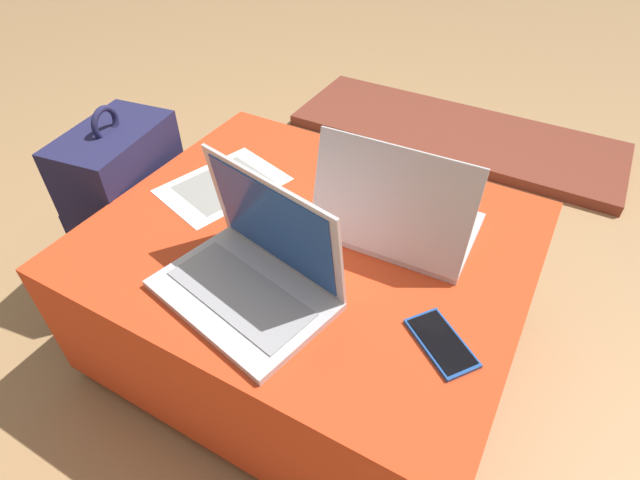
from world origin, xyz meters
TOP-DOWN VIEW (x-y plane):
  - ground_plane at (0.00, 0.00)m, footprint 14.00×14.00m
  - ottoman at (0.00, 0.00)m, footprint 0.96×0.80m
  - laptop_near at (-0.01, -0.20)m, footprint 0.38×0.30m
  - laptop_far at (0.17, 0.09)m, footprint 0.34×0.25m
  - cell_phone at (0.36, -0.15)m, footprint 0.16×0.14m
  - backpack at (-0.61, 0.00)m, footprint 0.29×0.34m
  - paper_sheet at (-0.29, 0.06)m, footprint 0.29×0.34m
  - fireplace_hearth at (0.00, 1.27)m, footprint 1.40×0.50m

SIDE VIEW (x-z plane):
  - ground_plane at x=0.00m, z-range 0.00..0.00m
  - fireplace_hearth at x=0.00m, z-range 0.00..0.04m
  - ottoman at x=0.00m, z-range 0.00..0.40m
  - backpack at x=-0.61m, z-range -0.04..0.52m
  - paper_sheet at x=-0.29m, z-range 0.40..0.40m
  - cell_phone at x=0.36m, z-range 0.40..0.41m
  - laptop_near at x=-0.01m, z-range 0.33..0.57m
  - laptop_far at x=0.17m, z-range 0.33..0.58m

